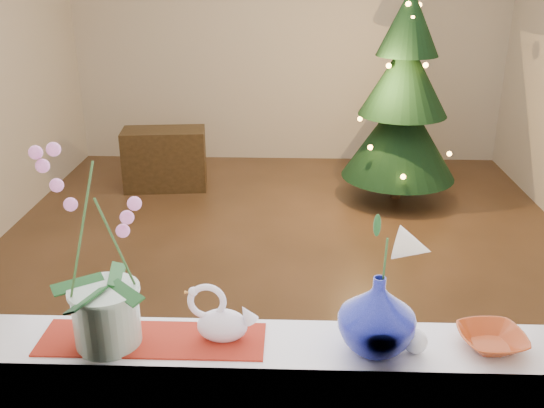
% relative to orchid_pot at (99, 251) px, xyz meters
% --- Properties ---
extents(ground, '(5.00, 5.00, 0.00)m').
position_rel_orchid_pot_xyz_m(ground, '(0.51, 2.39, -1.24)').
color(ground, '#3B2818').
rests_on(ground, ground).
extents(wall_back, '(4.50, 0.10, 2.70)m').
position_rel_orchid_pot_xyz_m(wall_back, '(0.51, 4.89, 0.11)').
color(wall_back, beige).
rests_on(wall_back, ground).
extents(wall_front, '(4.50, 0.10, 2.70)m').
position_rel_orchid_pot_xyz_m(wall_front, '(0.51, -0.11, 0.11)').
color(wall_front, beige).
rests_on(wall_front, ground).
extents(windowsill, '(2.20, 0.26, 0.04)m').
position_rel_orchid_pot_xyz_m(windowsill, '(0.51, 0.02, -0.34)').
color(windowsill, white).
rests_on(windowsill, window_apron).
extents(window_frame, '(2.22, 0.06, 1.60)m').
position_rel_orchid_pot_xyz_m(window_frame, '(0.51, -0.08, 0.46)').
color(window_frame, white).
rests_on(window_frame, windowsill).
extents(runner, '(0.70, 0.20, 0.01)m').
position_rel_orchid_pot_xyz_m(runner, '(0.13, 0.02, -0.31)').
color(runner, maroon).
rests_on(runner, windowsill).
extents(orchid_pot, '(0.28, 0.28, 0.64)m').
position_rel_orchid_pot_xyz_m(orchid_pot, '(0.00, 0.00, 0.00)').
color(orchid_pot, beige).
rests_on(orchid_pot, windowsill).
extents(swan, '(0.24, 0.16, 0.18)m').
position_rel_orchid_pot_xyz_m(swan, '(0.35, 0.03, -0.23)').
color(swan, white).
rests_on(swan, windowsill).
extents(blue_vase, '(0.32, 0.32, 0.28)m').
position_rel_orchid_pot_xyz_m(blue_vase, '(0.82, 0.00, -0.18)').
color(blue_vase, navy).
rests_on(blue_vase, windowsill).
extents(lily, '(0.16, 0.09, 0.21)m').
position_rel_orchid_pot_xyz_m(lily, '(0.82, 0.00, 0.07)').
color(lily, silver).
rests_on(lily, blue_vase).
extents(paperweight, '(0.10, 0.10, 0.08)m').
position_rel_orchid_pot_xyz_m(paperweight, '(0.93, -0.01, -0.28)').
color(paperweight, silver).
rests_on(paperweight, windowsill).
extents(amber_dish, '(0.19, 0.19, 0.04)m').
position_rel_orchid_pot_xyz_m(amber_dish, '(1.17, 0.02, -0.30)').
color(amber_dish, '#A53B15').
rests_on(amber_dish, windowsill).
extents(xmas_tree, '(1.31, 1.31, 1.86)m').
position_rel_orchid_pot_xyz_m(xmas_tree, '(1.51, 3.70, -0.31)').
color(xmas_tree, '#103219').
rests_on(xmas_tree, ground).
extents(side_table, '(0.80, 0.46, 0.57)m').
position_rel_orchid_pot_xyz_m(side_table, '(-0.65, 3.90, -0.95)').
color(side_table, black).
rests_on(side_table, ground).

